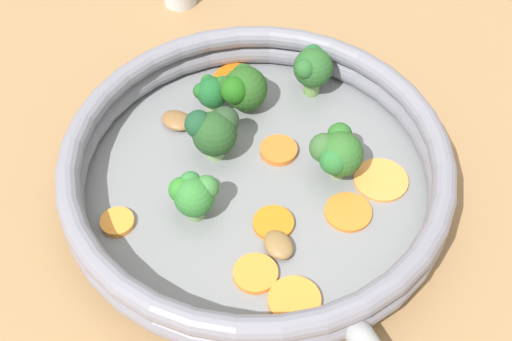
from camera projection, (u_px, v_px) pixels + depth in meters
ground_plane at (256, 191)px, 0.63m from camera, size 4.00×4.00×0.00m
skillet at (256, 186)px, 0.62m from camera, size 0.31×0.31×0.01m
skillet_rim_wall at (256, 167)px, 0.60m from camera, size 0.33×0.33×0.04m
skillet_rivet_left at (314, 331)px, 0.52m from camera, size 0.01×0.01×0.01m
skillet_rivet_right at (374, 303)px, 0.54m from camera, size 0.01×0.01×0.01m
carrot_slice_0 at (256, 274)px, 0.56m from camera, size 0.05×0.05×0.00m
carrot_slice_1 at (381, 180)px, 0.62m from camera, size 0.06×0.06×0.00m
carrot_slice_2 at (279, 150)px, 0.64m from camera, size 0.04×0.04×0.01m
carrot_slice_3 at (237, 81)px, 0.69m from camera, size 0.06×0.06×0.01m
carrot_slice_4 at (294, 300)px, 0.54m from camera, size 0.04×0.04×0.01m
carrot_slice_5 at (117, 222)px, 0.59m from camera, size 0.03×0.03×0.01m
carrot_slice_6 at (348, 212)px, 0.59m from camera, size 0.05×0.05×0.00m
carrot_slice_7 at (273, 223)px, 0.59m from camera, size 0.03×0.03×0.00m
broccoli_floret_0 at (194, 194)px, 0.58m from camera, size 0.04×0.04×0.04m
broccoli_floret_1 at (214, 130)px, 0.61m from camera, size 0.04×0.05×0.05m
broccoli_floret_2 at (312, 68)px, 0.66m from camera, size 0.04×0.04×0.05m
broccoli_floret_3 at (336, 150)px, 0.60m from camera, size 0.05×0.05×0.05m
broccoli_floret_4 at (242, 87)px, 0.65m from camera, size 0.05×0.05×0.05m
broccoli_floret_5 at (213, 91)px, 0.65m from camera, size 0.03×0.04×0.04m
mushroom_piece_0 at (279, 245)px, 0.57m from camera, size 0.04×0.03×0.01m
mushroom_piece_1 at (177, 121)px, 0.66m from camera, size 0.04×0.04×0.01m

